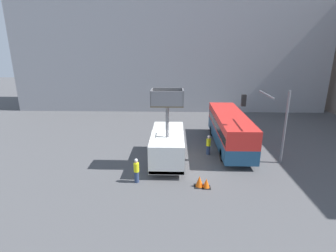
# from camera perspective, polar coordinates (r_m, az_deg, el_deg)

# --- Properties ---
(ground_plane) EXTENTS (120.00, 120.00, 0.00)m
(ground_plane) POSITION_cam_1_polar(r_m,az_deg,el_deg) (21.14, -0.79, -8.50)
(ground_plane) COLOR #4C4C4F
(building_backdrop_far) EXTENTS (44.00, 10.00, 19.81)m
(building_backdrop_far) POSITION_cam_1_polar(r_m,az_deg,el_deg) (41.80, 0.53, 18.11)
(building_backdrop_far) COLOR #9E9EA3
(building_backdrop_far) RESTS_ON ground_plane
(utility_truck) EXTENTS (2.56, 6.37, 6.11)m
(utility_truck) POSITION_cam_1_polar(r_m,az_deg,el_deg) (21.10, -0.08, -3.92)
(utility_truck) COLOR silver
(utility_truck) RESTS_ON ground_plane
(city_bus) EXTENTS (2.61, 10.38, 3.16)m
(city_bus) POSITION_cam_1_polar(r_m,az_deg,el_deg) (24.86, 13.28, -0.40)
(city_bus) COLOR navy
(city_bus) RESTS_ON ground_plane
(traffic_light_pole) EXTENTS (3.63, 3.38, 5.89)m
(traffic_light_pole) POSITION_cam_1_polar(r_m,az_deg,el_deg) (21.74, 21.38, 2.25)
(traffic_light_pole) COLOR slate
(traffic_light_pole) RESTS_ON ground_plane
(road_worker_near_truck) EXTENTS (0.38, 0.38, 1.77)m
(road_worker_near_truck) POSITION_cam_1_polar(r_m,az_deg,el_deg) (18.43, -6.89, -9.61)
(road_worker_near_truck) COLOR navy
(road_worker_near_truck) RESTS_ON ground_plane
(road_worker_directing) EXTENTS (0.38, 0.38, 1.74)m
(road_worker_directing) POSITION_cam_1_polar(r_m,az_deg,el_deg) (23.09, 8.79, -4.10)
(road_worker_directing) COLOR navy
(road_worker_directing) RESTS_ON ground_plane
(traffic_cone_near_truck) EXTENTS (0.68, 0.68, 0.78)m
(traffic_cone_near_truck) POSITION_cam_1_polar(r_m,az_deg,el_deg) (18.13, 6.85, -11.92)
(traffic_cone_near_truck) COLOR black
(traffic_cone_near_truck) RESTS_ON ground_plane
(traffic_cone_mid_road) EXTENTS (0.58, 0.58, 0.67)m
(traffic_cone_mid_road) POSITION_cam_1_polar(r_m,az_deg,el_deg) (18.09, 8.34, -12.25)
(traffic_cone_mid_road) COLOR black
(traffic_cone_mid_road) RESTS_ON ground_plane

